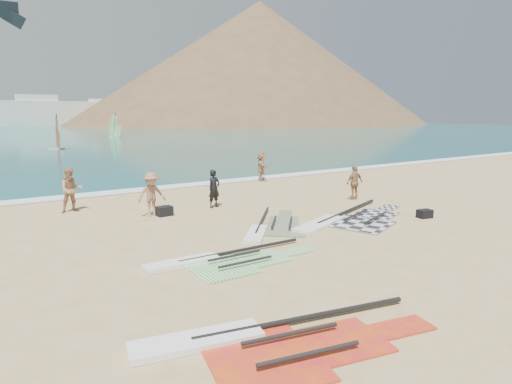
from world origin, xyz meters
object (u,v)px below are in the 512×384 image
beachgoer_mid (152,194)px  beachgoer_back (355,183)px  gear_bag_near (164,211)px  rig_green (220,261)px  gear_bag_far (425,214)px  rig_orange (271,228)px  beachgoer_left (71,190)px  beachgoer_right (261,166)px  rig_grey (348,220)px  person_wetsuit (214,189)px  rig_red (265,342)px

beachgoer_mid → beachgoer_back: bearing=-13.0°
gear_bag_near → beachgoer_mid: beachgoer_mid is taller
rig_green → gear_bag_far: size_ratio=8.94×
rig_green → rig_orange: same height
beachgoer_left → beachgoer_right: size_ratio=1.04×
rig_green → rig_orange: bearing=34.5°
rig_grey → rig_green: (-6.32, -1.43, -0.00)m
rig_green → beachgoer_left: beachgoer_left is taller
gear_bag_near → beachgoer_mid: bearing=146.9°
beachgoer_mid → beachgoer_back: (9.15, -2.11, -0.06)m
rig_green → gear_bag_near: bearing=83.8°
person_wetsuit → beachgoer_mid: bearing=166.5°
gear_bag_far → beachgoer_mid: beachgoer_mid is taller
gear_bag_near → beachgoer_back: beachgoer_back is taller
rig_grey → beachgoer_mid: 7.75m
gear_bag_near → beachgoer_mid: 0.84m
beachgoer_left → beachgoer_right: beachgoer_left is taller
rig_green → beachgoer_mid: bearing=87.7°
rig_red → beachgoer_right: size_ratio=3.15×
gear_bag_near → rig_grey: bearing=-40.0°
rig_orange → beachgoer_back: (6.34, 2.12, 0.77)m
rig_red → beachgoer_right: (10.43, 15.53, 0.84)m
rig_green → beachgoer_back: bearing=25.0°
rig_green → rig_red: size_ratio=0.87×
rig_red → beachgoer_mid: bearing=92.3°
beachgoer_mid → gear_bag_near: bearing=-33.2°
beachgoer_back → gear_bag_far: bearing=86.6°
rig_grey → rig_red: rig_grey is taller
beachgoer_left → beachgoer_back: 12.54m
rig_grey → beachgoer_right: bearing=54.2°
rig_green → beachgoer_mid: 6.40m
rig_orange → person_wetsuit: size_ratio=2.52×
gear_bag_near → gear_bag_far: 10.28m
gear_bag_near → beachgoer_mid: size_ratio=0.34×
rig_red → beachgoer_back: size_ratio=3.43×
gear_bag_far → beachgoer_back: (0.36, 4.10, 0.65)m
beachgoer_mid → beachgoer_back: 9.39m
rig_green → gear_bag_near: size_ratio=8.11×
beachgoer_mid → rig_orange: bearing=-56.5°
rig_grey → rig_orange: bearing=147.6°
rig_green → rig_red: (-1.35, -4.13, 0.00)m
beachgoer_mid → beachgoer_right: bearing=30.2°
gear_bag_far → beachgoer_right: bearing=90.5°
rig_green → beachgoer_back: (9.52, 4.22, 0.77)m
beachgoer_left → rig_grey: bearing=-41.9°
rig_orange → beachgoer_mid: (-2.81, 4.24, 0.83)m
rig_grey → gear_bag_far: 3.13m
rig_red → beachgoer_mid: size_ratio=3.18×
rig_orange → rig_red: (-4.54, -6.23, 0.00)m
beachgoer_left → beachgoer_mid: bearing=-45.4°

